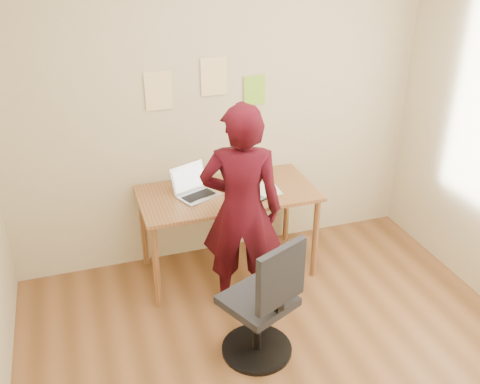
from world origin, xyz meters
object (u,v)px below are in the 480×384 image
object	(u,v)px
laptop	(195,189)
phone	(259,198)
desk	(228,201)
person	(241,211)
office_chair	(264,309)

from	to	relation	value
laptop	phone	world-z (taller)	laptop
desk	phone	world-z (taller)	phone
laptop	person	distance (m)	0.53
desk	person	bearing A→B (deg)	-94.03
phone	office_chair	world-z (taller)	office_chair
laptop	office_chair	bearing A→B (deg)	-103.12
desk	phone	bearing A→B (deg)	-42.27
desk	office_chair	distance (m)	1.08
laptop	desk	bearing A→B (deg)	-30.57
desk	person	xyz separation A→B (m)	(-0.03, -0.44, 0.15)
desk	person	world-z (taller)	person
phone	person	bearing A→B (deg)	-155.21
phone	laptop	bearing A→B (deg)	130.65
laptop	person	bearing A→B (deg)	-87.45
office_chair	phone	bearing A→B (deg)	47.63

